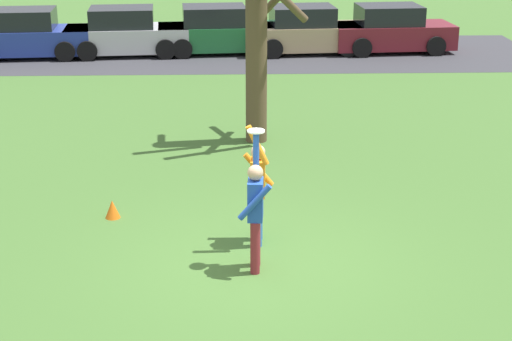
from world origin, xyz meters
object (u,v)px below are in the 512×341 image
Objects in this scene: person_defender at (258,186)px; bare_tree_tall at (259,17)px; person_catcher at (255,208)px; parked_car_maroon at (391,30)px; frisbee_disc at (256,131)px; parked_car_blue at (27,35)px; parked_car_tan at (305,31)px; field_cone_orange at (112,209)px; parked_car_green at (218,31)px; parked_car_silver at (126,33)px.

person_defender is 0.35× the size of bare_tree_tall.
person_catcher is 0.49× the size of parked_car_maroon.
person_catcher is 6.65m from bare_tree_tall.
frisbee_disc is 0.06× the size of parked_car_maroon.
parked_car_blue is 1.00× the size of parked_car_tan.
parked_car_maroon is (12.30, 0.52, 0.00)m from parked_car_blue.
person_defender is at bearing -24.08° from field_cone_orange.
parked_car_tan is (9.33, 0.42, 0.00)m from parked_car_blue.
bare_tree_tall reaches higher than parked_car_blue.
parked_car_green is (-0.76, 16.49, -0.25)m from person_catcher.
parked_car_tan is (2.24, 16.39, -0.25)m from person_catcher.
person_defender reaches higher than parked_car_maroon.
field_cone_orange is at bearing -122.28° from parked_car_maroon.
parked_car_maroon is at bearing 64.00° from bare_tree_tall.
parked_car_silver is (-3.91, 15.29, -0.25)m from person_defender.
frisbee_disc is at bearing 0.00° from person_catcher.
parked_car_silver and parked_car_tan have the same top height.
parked_car_maroon is at bearing 166.00° from person_defender.
bare_tree_tall is (0.22, 5.47, 1.78)m from person_defender.
frisbee_disc is 16.52m from parked_car_silver.
parked_car_blue is at bearing -150.22° from person_defender.
person_catcher is 16.54m from parked_car_tan.
frisbee_disc reaches higher than parked_car_tan.
frisbee_disc is at bearing -80.92° from parked_car_silver.
field_cone_orange is at bearing -75.88° from parked_car_blue.
person_defender reaches higher than parked_car_green.
parked_car_maroon is at bearing -4.47° from parked_car_green.
frisbee_disc is (-0.05, -0.71, 1.11)m from person_defender.
parked_car_blue is at bearing -179.77° from parked_car_green.
person_catcher is 6.50× the size of field_cone_orange.
frisbee_disc is at bearing -92.58° from bare_tree_tall.
parked_car_silver is at bearing 0.12° from parked_car_blue.
bare_tree_tall is 5.75m from field_cone_orange.
parked_car_maroon is 16.34m from field_cone_orange.
frisbee_disc reaches higher than person_catcher.
person_defender is 15.78m from parked_car_silver.
person_defender is 0.48× the size of parked_car_green.
person_catcher is at bearing -70.54° from parked_car_blue.
bare_tree_tall is (-1.95, -9.99, 2.03)m from parked_car_tan.
person_catcher is at bearing -94.30° from frisbee_disc.
parked_car_tan is at bearing -2.96° from parked_car_silver.
parked_car_silver is 0.73× the size of bare_tree_tall.
field_cone_orange is at bearing -109.78° from person_defender.
parked_car_green is at bearing 83.49° from field_cone_orange.
parked_car_green and parked_car_maroon have the same top height.
parked_car_blue and parked_car_maroon have the same top height.
parked_car_blue and parked_car_green have the same top height.
person_defender is 1.32m from frisbee_disc.
bare_tree_tall reaches higher than parked_car_silver.
person_catcher is at bearing -40.36° from field_cone_orange.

